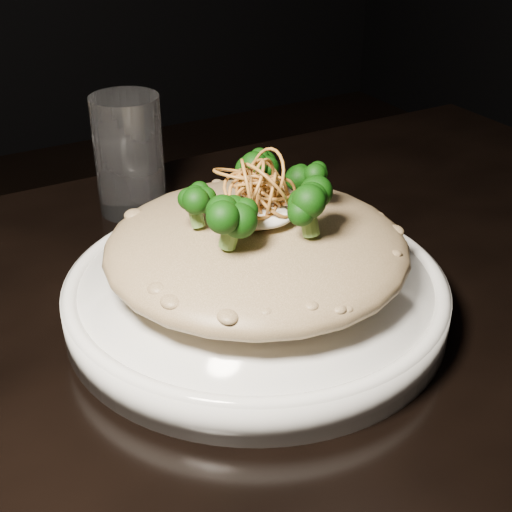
{
  "coord_description": "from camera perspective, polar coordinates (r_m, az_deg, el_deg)",
  "views": [
    {
      "loc": [
        -0.23,
        -0.38,
        1.09
      ],
      "look_at": [
        0.01,
        0.05,
        0.81
      ],
      "focal_mm": 50.0,
      "sensor_mm": 36.0,
      "label": 1
    }
  ],
  "objects": [
    {
      "name": "risotto",
      "position": [
        0.58,
        0.04,
        0.7
      ],
      "size": [
        0.25,
        0.25,
        0.05
      ],
      "primitive_type": "ellipsoid",
      "color": "brown",
      "rests_on": "plate"
    },
    {
      "name": "drinking_glass",
      "position": [
        0.76,
        -10.12,
        7.95
      ],
      "size": [
        0.08,
        0.08,
        0.13
      ],
      "primitive_type": "cylinder",
      "rotation": [
        0.0,
        0.0,
        -0.2
      ],
      "color": "white",
      "rests_on": "table"
    },
    {
      "name": "shallots",
      "position": [
        0.55,
        0.02,
        6.14
      ],
      "size": [
        0.06,
        0.06,
        0.04
      ],
      "primitive_type": null,
      "color": "brown",
      "rests_on": "cheese"
    },
    {
      "name": "broccoli",
      "position": [
        0.55,
        0.21,
        5.43
      ],
      "size": [
        0.15,
        0.15,
        0.05
      ],
      "primitive_type": null,
      "color": "black",
      "rests_on": "risotto"
    },
    {
      "name": "plate",
      "position": [
        0.6,
        0.0,
        -3.22
      ],
      "size": [
        0.32,
        0.32,
        0.03
      ],
      "primitive_type": "cylinder",
      "color": "white",
      "rests_on": "table"
    },
    {
      "name": "cheese",
      "position": [
        0.56,
        0.27,
        3.67
      ],
      "size": [
        0.06,
        0.06,
        0.02
      ],
      "primitive_type": "ellipsoid",
      "color": "white",
      "rests_on": "risotto"
    },
    {
      "name": "table",
      "position": [
        0.62,
        1.71,
        -13.68
      ],
      "size": [
        1.1,
        0.8,
        0.75
      ],
      "color": "black",
      "rests_on": "ground"
    }
  ]
}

